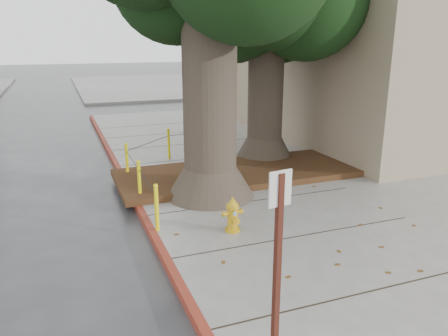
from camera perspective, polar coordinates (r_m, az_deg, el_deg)
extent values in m
plane|color=#28282B|center=(8.19, 6.60, -10.33)|extent=(140.00, 140.00, 0.00)
cube|color=slate|center=(13.51, 24.69, -0.58)|extent=(16.00, 26.00, 0.15)
cube|color=slate|center=(37.83, -6.42, 10.81)|extent=(16.00, 20.00, 0.15)
cube|color=maroon|center=(9.76, -10.88, -5.52)|extent=(0.14, 26.00, 0.16)
cube|color=black|center=(11.75, 1.84, -0.64)|extent=(6.40, 2.60, 0.16)
cube|color=gray|center=(20.16, 22.33, 19.01)|extent=(12.00, 13.00, 10.00)
cube|color=silver|center=(37.85, 10.55, 17.36)|extent=(10.00, 10.00, 9.00)
cube|color=slate|center=(46.18, 13.34, 18.84)|extent=(12.00, 14.00, 12.00)
cone|color=#4C3F33|center=(10.19, -1.78, -1.73)|extent=(2.04, 2.04, 0.70)
cylinder|color=#4C3F33|center=(9.75, -1.89, 9.68)|extent=(1.20, 1.20, 4.22)
cone|color=#4C3F33|center=(13.38, 5.25, 2.62)|extent=(1.77, 1.77, 0.70)
cylinder|color=#4C3F33|center=(13.07, 5.46, 10.39)|extent=(1.04, 1.04, 3.84)
cylinder|color=yellow|center=(8.39, -8.79, -5.24)|extent=(0.08, 0.08, 0.90)
sphere|color=yellow|center=(8.24, -8.93, -2.33)|extent=(0.09, 0.09, 0.09)
cylinder|color=yellow|center=(10.06, -11.00, -1.67)|extent=(0.08, 0.08, 0.90)
sphere|color=yellow|center=(9.93, -11.13, 0.80)|extent=(0.09, 0.09, 0.09)
cylinder|color=yellow|center=(11.77, -12.56, 0.88)|extent=(0.08, 0.08, 0.90)
sphere|color=yellow|center=(11.66, -12.70, 3.01)|extent=(0.09, 0.09, 0.09)
cylinder|color=yellow|center=(13.47, -7.23, 3.09)|extent=(0.08, 0.08, 0.90)
sphere|color=yellow|center=(13.38, -7.29, 4.96)|extent=(0.09, 0.09, 0.09)
cylinder|color=yellow|center=(14.31, 1.17, 4.00)|extent=(0.08, 0.08, 0.90)
sphere|color=yellow|center=(14.22, 1.18, 5.77)|extent=(0.09, 0.09, 0.09)
cylinder|color=black|center=(9.13, -10.08, -1.70)|extent=(0.02, 1.80, 0.02)
cylinder|color=black|center=(10.84, -11.92, 1.07)|extent=(0.02, 1.80, 0.02)
cylinder|color=black|center=(12.54, -9.77, 3.25)|extent=(1.51, 1.51, 0.02)
cylinder|color=black|center=(13.80, -2.92, 4.66)|extent=(2.20, 0.22, 0.02)
cylinder|color=gold|center=(8.43, 1.11, -8.07)|extent=(0.30, 0.30, 0.05)
cylinder|color=gold|center=(8.33, 1.12, -6.55)|extent=(0.21, 0.21, 0.45)
cylinder|color=gold|center=(8.25, 1.13, -5.06)|extent=(0.27, 0.27, 0.06)
cone|color=gold|center=(8.21, 1.14, -4.50)|extent=(0.25, 0.25, 0.13)
cylinder|color=gold|center=(8.19, 1.14, -3.98)|extent=(0.05, 0.05, 0.04)
cylinder|color=gold|center=(8.25, 0.39, -5.99)|extent=(0.13, 0.09, 0.08)
cylinder|color=gold|center=(8.34, 1.86, -5.74)|extent=(0.13, 0.09, 0.08)
cylinder|color=gold|center=(8.24, 1.44, -6.82)|extent=(0.12, 0.13, 0.12)
cube|color=#5999D8|center=(8.20, 1.42, -5.99)|extent=(0.06, 0.01, 0.06)
cube|color=#471911|center=(4.36, 6.84, -15.87)|extent=(0.07, 0.07, 2.39)
cube|color=silver|center=(3.90, 7.36, -2.69)|extent=(0.24, 0.06, 0.33)
imported|color=#A09FA4|center=(26.61, 2.22, 9.60)|extent=(3.15, 1.27, 1.07)
imported|color=maroon|center=(29.61, 11.43, 10.16)|extent=(3.87, 1.50, 1.26)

